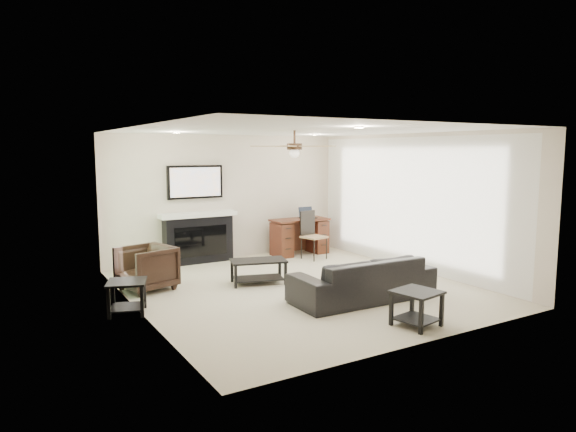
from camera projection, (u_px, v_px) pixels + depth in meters
name	position (u px, v px, depth m)	size (l,w,h in m)	color
room_shell	(305.00, 182.00, 8.16)	(5.50, 5.54, 2.52)	beige
sofa	(363.00, 278.00, 7.55)	(2.17, 0.85, 0.63)	black
armchair	(146.00, 268.00, 8.06)	(0.75, 0.78, 0.71)	black
coffee_table	(258.00, 272.00, 8.47)	(0.90, 0.50, 0.40)	black
end_table_near	(416.00, 308.00, 6.42)	(0.52, 0.52, 0.45)	black
end_table_left	(127.00, 297.00, 6.91)	(0.50, 0.50, 0.45)	black
fireplace_unit	(198.00, 214.00, 9.95)	(1.52, 0.34, 1.91)	black
desk	(300.00, 237.00, 10.85)	(1.22, 0.56, 0.76)	#3E210F
desk_chair	(314.00, 235.00, 10.37)	(0.42, 0.44, 0.97)	black
laptop	(308.00, 213.00, 10.88)	(0.33, 0.24, 0.23)	black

